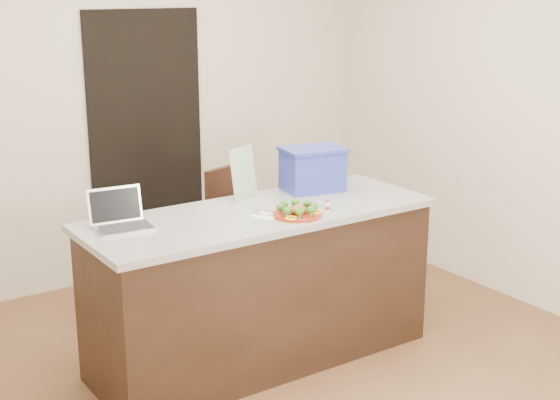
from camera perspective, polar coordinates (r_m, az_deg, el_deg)
ground at (r=4.61m, az=0.34°, el=-12.58°), size 4.00×4.00×0.00m
room_shell at (r=4.10m, az=0.38°, el=7.80°), size 4.00×4.00×4.00m
doorway at (r=5.96m, az=-9.70°, el=3.98°), size 0.90×0.02×2.00m
island at (r=4.60m, az=-1.42°, el=-6.28°), size 2.06×0.76×0.92m
plate at (r=4.35m, az=1.26°, el=-1.05°), size 0.27×0.27×0.02m
meatballs at (r=4.34m, az=1.34°, el=-0.73°), size 0.11×0.10×0.04m
broccoli at (r=4.34m, az=1.27°, el=-0.50°), size 0.23×0.23×0.04m
pepper_rings at (r=4.35m, az=1.26°, el=-0.93°), size 0.25×0.24×0.01m
napkin at (r=4.36m, az=-0.99°, el=-1.12°), size 0.19×0.19×0.01m
fork at (r=4.35m, az=-1.27°, el=-1.06°), size 0.09×0.14×0.00m
knife at (r=4.36m, az=-0.53°, el=-1.03°), size 0.08×0.20×0.01m
yogurt_bottle at (r=4.45m, az=3.51°, el=-0.50°), size 0.03×0.03×0.06m
laptop at (r=4.23m, az=-11.67°, el=-1.23°), size 0.31×0.26×0.21m
leaflet at (r=4.68m, az=-2.69°, el=1.99°), size 0.22×0.12×0.31m
blue_box at (r=4.87m, az=2.40°, el=2.30°), size 0.42×0.33×0.27m
chair at (r=5.32m, az=-3.17°, el=-2.14°), size 0.55×0.56×0.98m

